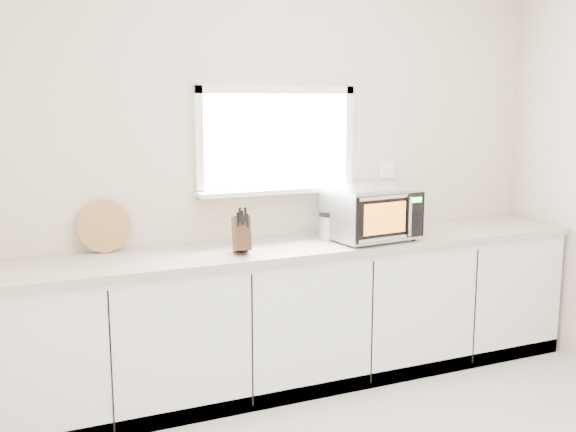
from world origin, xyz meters
TOP-DOWN VIEW (x-y plane):
  - back_wall at (0.00, 2.00)m, footprint 4.00×0.17m
  - cabinets at (0.00, 1.70)m, footprint 3.92×0.60m
  - countertop at (0.00, 1.69)m, footprint 3.92×0.64m
  - microwave at (0.51, 1.61)m, footprint 0.57×0.47m
  - knife_block at (-0.39, 1.59)m, footprint 0.13×0.21m
  - cutting_board at (-1.12, 1.94)m, footprint 0.31×0.07m
  - coffee_grinder at (0.24, 1.72)m, footprint 0.11×0.11m

SIDE VIEW (x-z plane):
  - cabinets at x=0.00m, z-range 0.00..0.88m
  - countertop at x=0.00m, z-range 0.88..0.92m
  - coffee_grinder at x=0.24m, z-range 0.92..1.11m
  - knife_block at x=-0.39m, z-range 0.90..1.18m
  - cutting_board at x=-1.12m, z-range 0.92..1.23m
  - microwave at x=0.51m, z-range 0.93..1.27m
  - back_wall at x=0.00m, z-range 0.01..2.71m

